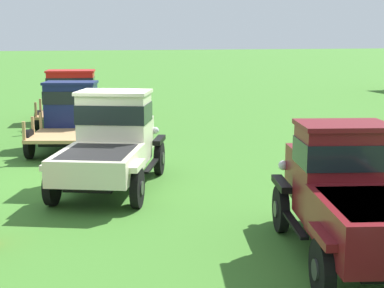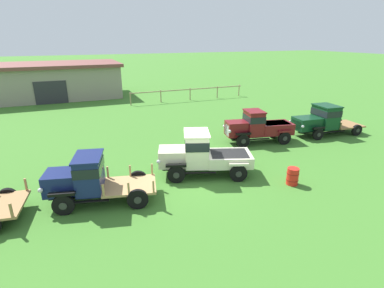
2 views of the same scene
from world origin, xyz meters
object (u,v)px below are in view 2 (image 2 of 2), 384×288
at_px(vintage_truck_midrow_center, 202,154).
at_px(vintage_truck_far_side, 258,126).
at_px(vintage_truck_back_of_row, 322,120).
at_px(farm_shed, 20,82).
at_px(oil_drum_beside_row, 293,176).
at_px(vintage_truck_second_in_line, 87,178).

relative_size(vintage_truck_midrow_center, vintage_truck_far_side, 1.06).
bearing_deg(vintage_truck_far_side, vintage_truck_back_of_row, -4.30).
height_order(vintage_truck_midrow_center, vintage_truck_back_of_row, vintage_truck_midrow_center).
height_order(farm_shed, vintage_truck_midrow_center, farm_shed).
bearing_deg(vintage_truck_back_of_row, oil_drum_beside_row, -142.67).
xyz_separation_m(vintage_truck_far_side, oil_drum_beside_row, (-1.98, -5.91, -0.68)).
bearing_deg(oil_drum_beside_row, vintage_truck_midrow_center, 142.69).
height_order(farm_shed, oil_drum_beside_row, farm_shed).
xyz_separation_m(farm_shed, vintage_truck_back_of_row, (21.57, -23.28, -0.86)).
bearing_deg(oil_drum_beside_row, vintage_truck_far_side, 71.46).
height_order(vintage_truck_midrow_center, oil_drum_beside_row, vintage_truck_midrow_center).
distance_m(vintage_truck_midrow_center, oil_drum_beside_row, 4.57).
height_order(farm_shed, vintage_truck_second_in_line, farm_shed).
bearing_deg(farm_shed, vintage_truck_back_of_row, -47.18).
bearing_deg(farm_shed, vintage_truck_midrow_center, -67.59).
bearing_deg(vintage_truck_far_side, vintage_truck_second_in_line, -161.11).
xyz_separation_m(vintage_truck_second_in_line, vintage_truck_midrow_center, (5.62, 0.66, 0.02)).
height_order(vintage_truck_back_of_row, oil_drum_beside_row, vintage_truck_back_of_row).
distance_m(vintage_truck_second_in_line, oil_drum_beside_row, 9.47).
distance_m(vintage_truck_second_in_line, vintage_truck_back_of_row, 16.81).
bearing_deg(vintage_truck_second_in_line, vintage_truck_midrow_center, 6.68).
height_order(vintage_truck_second_in_line, oil_drum_beside_row, vintage_truck_second_in_line).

